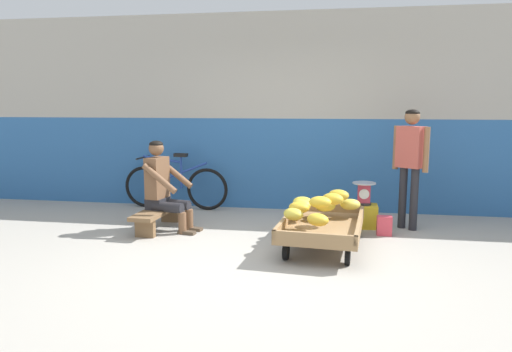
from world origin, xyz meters
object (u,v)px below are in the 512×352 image
at_px(vendor_seated, 163,186).
at_px(customer_adult, 410,156).
at_px(low_bench, 158,214).
at_px(weighing_scale, 364,193).
at_px(plastic_crate, 363,216).
at_px(bicycle_near_left, 175,186).
at_px(banana_cart, 323,227).
at_px(shopping_bag, 384,226).

relative_size(vendor_seated, customer_adult, 0.75).
height_order(low_bench, weighing_scale, weighing_scale).
bearing_deg(plastic_crate, low_bench, -168.54).
bearing_deg(customer_adult, vendor_seated, -169.75).
bearing_deg(low_bench, bicycle_near_left, 98.69).
xyz_separation_m(banana_cart, customer_adult, (1.06, 1.01, 0.71)).
bearing_deg(bicycle_near_left, weighing_scale, -13.32).
bearing_deg(weighing_scale, customer_adult, 1.27).
relative_size(bicycle_near_left, customer_adult, 1.09).
height_order(banana_cart, weighing_scale, weighing_scale).
xyz_separation_m(customer_adult, shopping_bag, (-0.32, -0.36, -0.83)).
distance_m(low_bench, vendor_seated, 0.38).
height_order(vendor_seated, weighing_scale, vendor_seated).
relative_size(banana_cart, vendor_seated, 1.33).
bearing_deg(plastic_crate, weighing_scale, -90.00).
bearing_deg(weighing_scale, low_bench, -168.56).
relative_size(banana_cart, weighing_scale, 5.04).
height_order(low_bench, customer_adult, customer_adult).
xyz_separation_m(banana_cart, plastic_crate, (0.50, 1.00, -0.09)).
xyz_separation_m(vendor_seated, customer_adult, (3.08, 0.56, 0.38)).
xyz_separation_m(plastic_crate, weighing_scale, (0.00, -0.00, 0.30)).
relative_size(weighing_scale, customer_adult, 0.20).
distance_m(bicycle_near_left, customer_adult, 3.46).
relative_size(low_bench, bicycle_near_left, 0.67).
bearing_deg(shopping_bag, bicycle_near_left, 161.54).
xyz_separation_m(banana_cart, low_bench, (-2.11, 0.47, -0.04)).
bearing_deg(weighing_scale, banana_cart, -116.55).
bearing_deg(banana_cart, weighing_scale, 63.45).
relative_size(low_bench, plastic_crate, 3.10).
bearing_deg(bicycle_near_left, plastic_crate, -13.30).
relative_size(bicycle_near_left, shopping_bag, 6.92).
height_order(vendor_seated, shopping_bag, vendor_seated).
distance_m(customer_adult, shopping_bag, 0.96).
bearing_deg(banana_cart, low_bench, 167.51).
height_order(vendor_seated, bicycle_near_left, vendor_seated).
bearing_deg(banana_cart, plastic_crate, 63.47).
distance_m(weighing_scale, shopping_bag, 0.54).
height_order(low_bench, vendor_seated, vendor_seated).
relative_size(banana_cart, bicycle_near_left, 0.91).
height_order(low_bench, plastic_crate, plastic_crate).
xyz_separation_m(banana_cart, shopping_bag, (0.73, 0.65, -0.12)).
bearing_deg(bicycle_near_left, banana_cart, -35.84).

